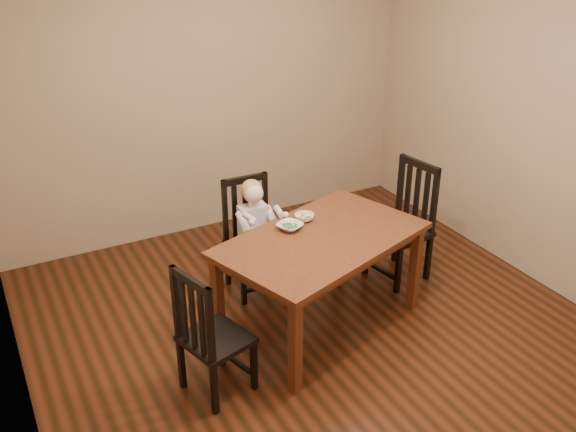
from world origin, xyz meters
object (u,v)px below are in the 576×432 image
chair_child (252,238)px  bowl_peas (290,226)px  chair_right (404,224)px  toddler (254,226)px  bowl_veg (304,217)px  chair_left (210,336)px  dining_table (321,248)px

chair_child → bowl_peas: 0.59m
chair_right → toddler: chair_right is taller
bowl_veg → chair_right: bearing=-0.1°
toddler → chair_left: bearing=52.8°
dining_table → bowl_veg: bowl_veg is taller
dining_table → toddler: 0.71m
dining_table → chair_left: size_ratio=1.83×
bowl_peas → chair_child: bearing=98.7°
dining_table → chair_right: 1.03m
chair_right → bowl_veg: bearing=81.1°
chair_child → toddler: (-0.00, -0.05, 0.13)m
toddler → bowl_veg: toddler is taller
chair_child → toddler: bearing=90.0°
dining_table → bowl_veg: 0.31m
bowl_peas → dining_table: bearing=-56.5°
chair_right → toddler: (-1.19, 0.38, 0.10)m
dining_table → bowl_peas: bearing=123.5°
chair_left → toddler: size_ratio=1.81×
dining_table → toddler: toddler is taller
dining_table → chair_right: chair_right is taller
toddler → bowl_veg: 0.48m
bowl_peas → bowl_veg: (0.16, 0.08, 0.00)m
chair_child → chair_right: size_ratio=0.93×
dining_table → toddler: bearing=108.2°
chair_right → bowl_veg: (-0.95, 0.00, 0.28)m
chair_left → bowl_veg: 1.23m
chair_left → bowl_peas: 1.06m
bowl_peas → bowl_veg: bearing=25.8°
chair_left → dining_table: bearing=91.6°
chair_right → bowl_peas: 1.15m
dining_table → chair_child: (-0.22, 0.71, -0.20)m
toddler → bowl_peas: 0.49m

